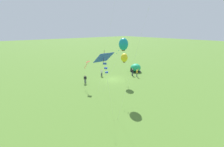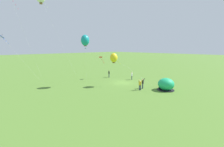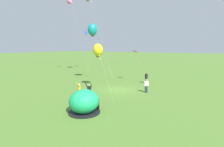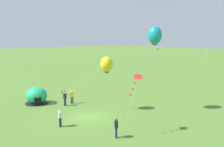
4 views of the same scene
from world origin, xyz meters
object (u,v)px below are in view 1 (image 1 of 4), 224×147
at_px(kite_blue, 104,61).
at_px(kite_yellow, 124,58).
at_px(kite_teal, 123,44).
at_px(kite_red, 87,63).
at_px(popup_tent, 136,68).
at_px(person_near_tent, 102,72).
at_px(person_arms_raised, 132,72).
at_px(person_strolling, 85,79).
at_px(person_flying_kite, 137,73).

relative_size(kite_blue, kite_yellow, 1.56).
distance_m(kite_yellow, kite_teal, 6.13).
bearing_deg(kite_yellow, kite_blue, 42.53).
bearing_deg(kite_red, kite_blue, 63.25).
height_order(popup_tent, person_near_tent, popup_tent).
bearing_deg(kite_blue, person_arms_raised, -141.32).
distance_m(person_arms_raised, kite_blue, 27.44).
xyz_separation_m(person_strolling, kite_yellow, (-6.42, 4.83, 4.36)).
relative_size(person_strolling, person_flying_kite, 0.91).
height_order(person_flying_kite, kite_blue, kite_blue).
height_order(popup_tent, person_strolling, popup_tent).
bearing_deg(popup_tent, person_near_tent, -14.97).
relative_size(kite_red, kite_blue, 0.55).
relative_size(person_flying_kite, kite_teal, 0.20).
relative_size(popup_tent, person_near_tent, 1.63).
bearing_deg(popup_tent, kite_blue, 37.68).
bearing_deg(person_near_tent, popup_tent, 165.03).
relative_size(person_near_tent, person_arms_raised, 0.91).
xyz_separation_m(person_arms_raised, kite_yellow, (5.06, 2.25, 4.33)).
bearing_deg(kite_yellow, kite_red, -22.51).
height_order(person_near_tent, kite_blue, kite_blue).
height_order(kite_blue, kite_yellow, kite_blue).
relative_size(person_near_tent, kite_red, 0.32).
xyz_separation_m(popup_tent, kite_yellow, (8.38, 4.23, 4.33)).
bearing_deg(kite_teal, person_flying_kite, -152.78).
bearing_deg(kite_red, person_strolling, -102.60).
distance_m(person_near_tent, person_arms_raised, 7.44).
height_order(person_arms_raised, kite_red, kite_red).
xyz_separation_m(person_strolling, kite_blue, (9.01, 18.98, 8.03)).
height_order(popup_tent, kite_red, kite_red).
bearing_deg(kite_teal, person_near_tent, -105.58).
xyz_separation_m(kite_red, kite_blue, (8.57, 17.00, 4.30)).
bearing_deg(kite_yellow, person_near_tent, -82.41).
relative_size(popup_tent, person_strolling, 1.63).
bearing_deg(person_strolling, person_arms_raised, 167.34).
distance_m(popup_tent, kite_yellow, 10.34).
bearing_deg(kite_red, kite_yellow, 157.49).
relative_size(person_arms_raised, kite_blue, 0.20).
xyz_separation_m(person_arms_raised, kite_red, (11.92, -0.60, 3.70)).
relative_size(person_arms_raised, kite_teal, 0.20).
xyz_separation_m(popup_tent, person_near_tent, (9.27, -2.48, -0.03)).
xyz_separation_m(popup_tent, kite_blue, (23.81, 18.39, 8.00)).
bearing_deg(person_near_tent, kite_teal, 74.42).
height_order(popup_tent, kite_blue, kite_blue).
height_order(person_strolling, kite_red, kite_red).
bearing_deg(person_flying_kite, popup_tent, -133.83).
height_order(popup_tent, kite_teal, kite_teal).
bearing_deg(popup_tent, person_flying_kite, 46.17).
relative_size(person_arms_raised, kite_yellow, 0.31).
distance_m(popup_tent, person_strolling, 14.81).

